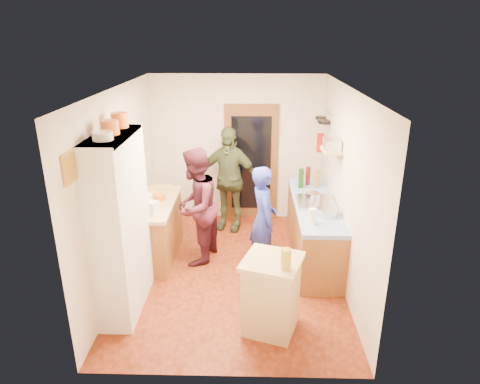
{
  "coord_description": "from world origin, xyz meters",
  "views": [
    {
      "loc": [
        0.24,
        -5.38,
        3.26
      ],
      "look_at": [
        0.1,
        0.15,
        1.18
      ],
      "focal_mm": 32.0,
      "sensor_mm": 36.0,
      "label": 1
    }
  ],
  "objects_px": {
    "island_base": "(271,297)",
    "person_hob": "(266,220)",
    "right_counter_base": "(313,231)",
    "person_back": "(229,179)",
    "hutch_body": "(121,225)",
    "person_left": "(199,206)"
  },
  "relations": [
    {
      "from": "hutch_body",
      "to": "person_left",
      "type": "distance_m",
      "value": 1.44
    },
    {
      "from": "island_base",
      "to": "person_left",
      "type": "bearing_deg",
      "value": 121.84
    },
    {
      "from": "hutch_body",
      "to": "person_hob",
      "type": "distance_m",
      "value": 2.02
    },
    {
      "from": "person_back",
      "to": "person_left",
      "type": "bearing_deg",
      "value": -93.27
    },
    {
      "from": "person_hob",
      "to": "person_left",
      "type": "distance_m",
      "value": 1.01
    },
    {
      "from": "right_counter_base",
      "to": "island_base",
      "type": "relative_size",
      "value": 2.56
    },
    {
      "from": "person_left",
      "to": "person_hob",
      "type": "bearing_deg",
      "value": 90.43
    },
    {
      "from": "hutch_body",
      "to": "right_counter_base",
      "type": "relative_size",
      "value": 1.0
    },
    {
      "from": "person_hob",
      "to": "person_back",
      "type": "bearing_deg",
      "value": 12.84
    },
    {
      "from": "hutch_body",
      "to": "island_base",
      "type": "distance_m",
      "value": 1.96
    },
    {
      "from": "right_counter_base",
      "to": "person_back",
      "type": "xyz_separation_m",
      "value": [
        -1.32,
        1.0,
        0.48
      ]
    },
    {
      "from": "right_counter_base",
      "to": "person_left",
      "type": "bearing_deg",
      "value": -175.89
    },
    {
      "from": "person_left",
      "to": "hutch_body",
      "type": "bearing_deg",
      "value": -19.09
    },
    {
      "from": "hutch_body",
      "to": "person_hob",
      "type": "xyz_separation_m",
      "value": [
        1.76,
        0.93,
        -0.32
      ]
    },
    {
      "from": "island_base",
      "to": "person_hob",
      "type": "xyz_separation_m",
      "value": [
        -0.03,
        1.36,
        0.35
      ]
    },
    {
      "from": "hutch_body",
      "to": "right_counter_base",
      "type": "xyz_separation_m",
      "value": [
        2.5,
        1.3,
        -0.68
      ]
    },
    {
      "from": "person_hob",
      "to": "person_left",
      "type": "relative_size",
      "value": 0.89
    },
    {
      "from": "right_counter_base",
      "to": "person_hob",
      "type": "distance_m",
      "value": 0.9
    },
    {
      "from": "person_hob",
      "to": "person_left",
      "type": "xyz_separation_m",
      "value": [
        -0.97,
        0.25,
        0.1
      ]
    },
    {
      "from": "right_counter_base",
      "to": "person_hob",
      "type": "xyz_separation_m",
      "value": [
        -0.74,
        -0.37,
        0.36
      ]
    },
    {
      "from": "hutch_body",
      "to": "person_hob",
      "type": "bearing_deg",
      "value": 27.8
    },
    {
      "from": "right_counter_base",
      "to": "hutch_body",
      "type": "bearing_deg",
      "value": -152.53
    }
  ]
}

